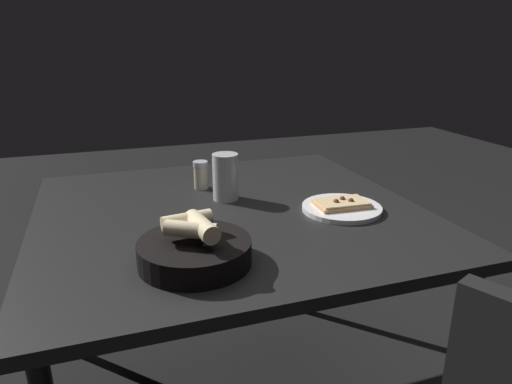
{
  "coord_description": "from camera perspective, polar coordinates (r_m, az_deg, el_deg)",
  "views": [
    {
      "loc": [
        1.2,
        -0.33,
        1.19
      ],
      "look_at": [
        -0.04,
        0.09,
        0.74
      ],
      "focal_mm": 32.53,
      "sensor_mm": 36.0,
      "label": 1
    }
  ],
  "objects": [
    {
      "name": "pizza_plate",
      "position": [
        1.34,
        10.5,
        -1.83
      ],
      "size": [
        0.23,
        0.23,
        0.04
      ],
      "color": "white",
      "rests_on": "dining_table"
    },
    {
      "name": "dining_table",
      "position": [
        1.35,
        -3.18,
        -4.47
      ],
      "size": [
        1.02,
        1.07,
        0.72
      ],
      "color": "black",
      "rests_on": "ground"
    },
    {
      "name": "bread_basket",
      "position": [
        1.02,
        -7.54,
        -7.02
      ],
      "size": [
        0.25,
        0.25,
        0.11
      ],
      "color": "black",
      "rests_on": "dining_table"
    },
    {
      "name": "beer_glass",
      "position": [
        1.4,
        -3.76,
        1.51
      ],
      "size": [
        0.08,
        0.08,
        0.14
      ],
      "color": "silver",
      "rests_on": "dining_table"
    },
    {
      "name": "pepper_shaker",
      "position": [
        1.51,
        -6.8,
        1.91
      ],
      "size": [
        0.05,
        0.05,
        0.09
      ],
      "color": "#BFB299",
      "rests_on": "dining_table"
    }
  ]
}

